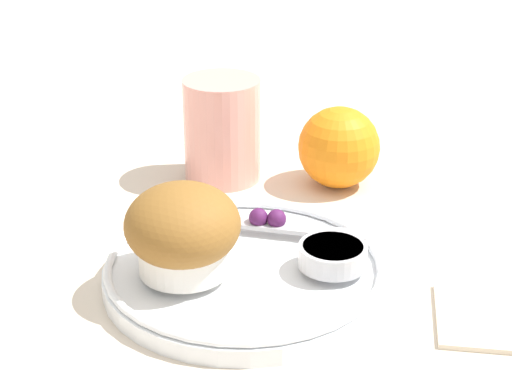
% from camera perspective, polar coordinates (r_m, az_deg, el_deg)
% --- Properties ---
extents(ground_plane, '(3.00, 3.00, 0.00)m').
position_cam_1_polar(ground_plane, '(0.68, -1.17, -5.03)').
color(ground_plane, beige).
extents(plate, '(0.22, 0.22, 0.02)m').
position_cam_1_polar(plate, '(0.65, -0.79, -5.35)').
color(plate, white).
rests_on(plate, ground_plane).
extents(muffin, '(0.09, 0.09, 0.07)m').
position_cam_1_polar(muffin, '(0.62, -4.90, -2.63)').
color(muffin, silver).
rests_on(muffin, plate).
extents(cream_ramekin, '(0.05, 0.05, 0.02)m').
position_cam_1_polar(cream_ramekin, '(0.64, 5.13, -4.14)').
color(cream_ramekin, silver).
rests_on(cream_ramekin, plate).
extents(berry_pair, '(0.03, 0.02, 0.02)m').
position_cam_1_polar(berry_pair, '(0.69, 0.77, -1.75)').
color(berry_pair, '#4C194C').
rests_on(berry_pair, plate).
extents(butter_knife, '(0.16, 0.03, 0.00)m').
position_cam_1_polar(butter_knife, '(0.70, 1.00, -2.28)').
color(butter_knife, '#B7B7BC').
rests_on(butter_knife, plate).
extents(orange_fruit, '(0.08, 0.08, 0.08)m').
position_cam_1_polar(orange_fruit, '(0.81, 5.55, 2.99)').
color(orange_fruit, orange).
rests_on(orange_fruit, ground_plane).
extents(juice_glass, '(0.07, 0.07, 0.10)m').
position_cam_1_polar(juice_glass, '(0.82, -2.28, 4.17)').
color(juice_glass, '#E5998C').
rests_on(juice_glass, ground_plane).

